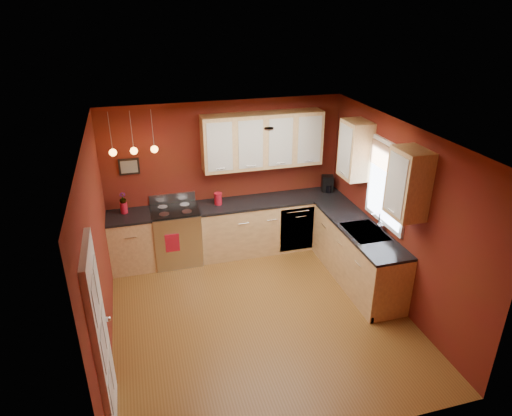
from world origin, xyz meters
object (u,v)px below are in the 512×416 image
object	(u,v)px
gas_range	(177,235)
sink	(365,233)
coffee_maker	(328,184)
soap_pump	(380,226)
red_canister	(218,199)

from	to	relation	value
gas_range	sink	bearing A→B (deg)	-29.78
gas_range	sink	xyz separation A→B (m)	(2.62, -1.50, 0.43)
sink	coffee_maker	xyz separation A→B (m)	(0.09, 1.57, 0.16)
sink	coffee_maker	world-z (taller)	coffee_maker
gas_range	coffee_maker	size ratio (longest dim) A/B	3.89
sink	soap_pump	xyz separation A→B (m)	(0.21, -0.06, 0.11)
coffee_maker	soap_pump	xyz separation A→B (m)	(0.12, -1.64, -0.05)
sink	red_canister	size ratio (longest dim) A/B	3.47
coffee_maker	soap_pump	bearing A→B (deg)	-69.67
sink	red_canister	bearing A→B (deg)	141.01
soap_pump	sink	bearing A→B (deg)	162.79
sink	red_canister	world-z (taller)	sink
gas_range	red_canister	size ratio (longest dim) A/B	5.51
gas_range	coffee_maker	bearing A→B (deg)	1.55
gas_range	coffee_maker	distance (m)	2.77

